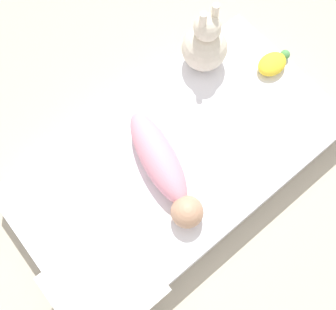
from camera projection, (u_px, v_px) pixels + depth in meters
name	position (u px, v px, depth m)	size (l,w,h in m)	color
ground_plane	(177.00, 169.00, 1.95)	(12.00, 12.00, 0.00)	#B2A893
bed_mattress	(177.00, 163.00, 1.86)	(1.50, 0.80, 0.20)	white
swaddled_baby	(163.00, 167.00, 1.66)	(0.25, 0.57, 0.15)	pink
pillow	(104.00, 285.00, 1.53)	(0.38, 0.37, 0.08)	white
bunny_plush	(205.00, 45.00, 1.81)	(0.22, 0.22, 0.37)	beige
turtle_plush	(273.00, 63.00, 1.89)	(0.19, 0.11, 0.07)	yellow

